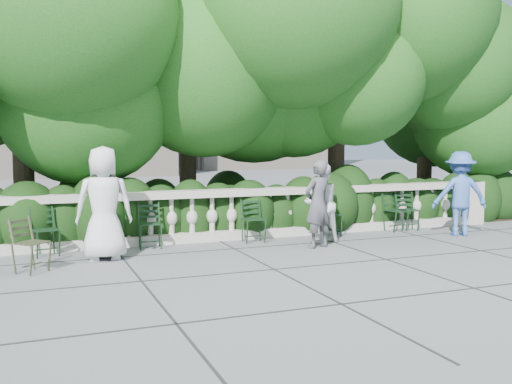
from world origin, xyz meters
name	(u,v)px	position (x,y,z in m)	size (l,w,h in m)	color
ground	(278,255)	(0.00, 0.00, 0.00)	(90.00, 90.00, 0.00)	#55565D
balustrade	(241,214)	(0.00, 1.80, 0.49)	(12.00, 0.44, 1.00)	#9E998E
shrub_hedge	(222,230)	(0.00, 3.00, 0.00)	(15.00, 2.60, 1.70)	black
tree_canopy	(248,50)	(0.69, 3.19, 3.96)	(15.04, 6.52, 6.78)	#3F3023
chair_a	(151,250)	(-1.91, 1.29, 0.00)	(0.44, 0.48, 0.84)	black
chair_b	(48,257)	(-3.65, 1.23, 0.00)	(0.44, 0.48, 0.84)	black
chair_c	(332,237)	(1.79, 1.29, 0.00)	(0.44, 0.48, 0.84)	black
chair_d	(256,243)	(0.07, 1.18, 0.00)	(0.44, 0.48, 0.84)	black
chair_e	(410,231)	(3.72, 1.33, 0.00)	(0.44, 0.48, 0.84)	black
chair_f	(400,232)	(3.47, 1.34, 0.00)	(0.44, 0.48, 0.84)	black
chair_weathered	(40,274)	(-3.80, 0.03, 0.00)	(0.44, 0.48, 0.84)	black
person_businessman	(104,203)	(-2.79, 0.69, 0.93)	(0.91, 0.59, 1.86)	silver
person_woman_grey	(318,204)	(0.96, 0.36, 0.81)	(0.59, 0.39, 1.61)	#434348
person_casual_man	(321,203)	(1.26, 0.80, 0.76)	(0.74, 0.57, 1.51)	silver
person_older_blue	(460,194)	(4.32, 0.50, 0.87)	(1.12, 0.64, 1.73)	#35579F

